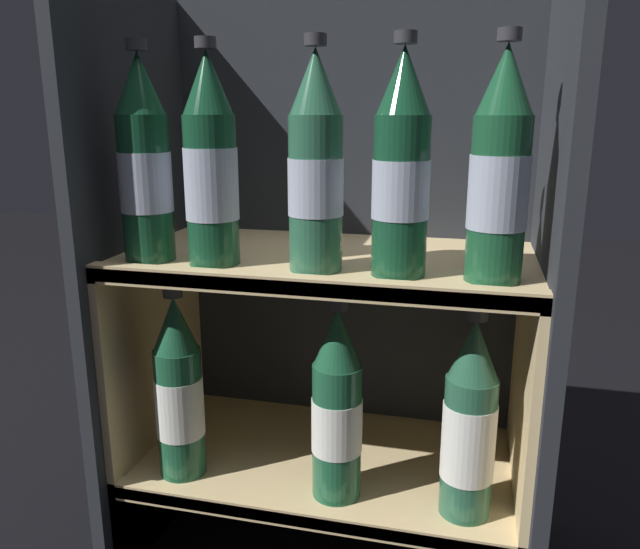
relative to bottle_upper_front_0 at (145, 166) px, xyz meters
The scene contains 13 objects.
fridge_back_wall 0.39m from the bottle_upper_front_0, 48.39° to the left, with size 0.62×0.02×0.87m, color #23262B.
fridge_side_left 0.22m from the bottle_upper_front_0, 127.38° to the left, with size 0.02×0.35×0.87m, color #23262B.
fridge_side_right 0.57m from the bottle_upper_front_0, ahead, with size 0.02×0.35×0.87m, color #23262B.
shelf_lower 0.54m from the bottle_upper_front_0, 19.70° to the left, with size 0.58×0.31×0.17m.
shelf_upper 0.36m from the bottle_upper_front_0, 20.49° to the left, with size 0.58×0.31×0.50m.
bottle_upper_front_0 is the anchor object (origin of this frame).
bottle_upper_front_1 0.09m from the bottle_upper_front_0, ahead, with size 0.07×0.07×0.29m.
bottle_upper_front_2 0.24m from the bottle_upper_front_0, ahead, with size 0.07×0.07×0.29m.
bottle_upper_front_3 0.34m from the bottle_upper_front_0, ahead, with size 0.07×0.07×0.29m.
bottle_upper_front_4 0.46m from the bottle_upper_front_0, ahead, with size 0.07×0.07×0.29m.
bottle_lower_front_0 0.33m from the bottle_upper_front_0, ahead, with size 0.07×0.07×0.29m.
bottle_lower_front_1 0.42m from the bottle_upper_front_0, ahead, with size 0.07×0.07×0.29m.
bottle_lower_front_2 0.55m from the bottle_upper_front_0, ahead, with size 0.07×0.07×0.29m.
Camera 1 is at (0.20, -0.70, 0.70)m, focal length 35.00 mm.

